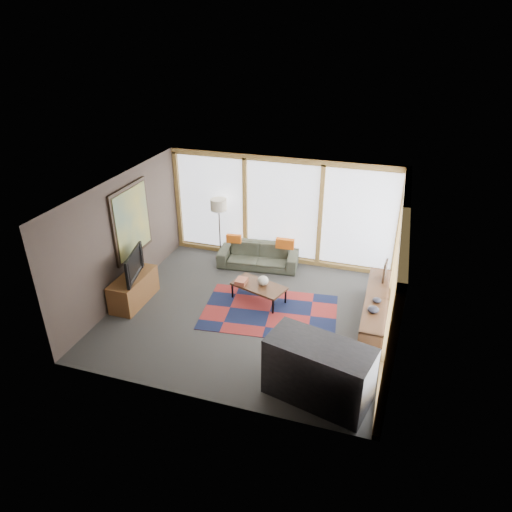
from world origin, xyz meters
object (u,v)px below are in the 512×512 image
(coffee_table, at_px, (259,293))
(bar_counter, at_px, (318,371))
(tv_console, at_px, (134,289))
(sofa, at_px, (258,256))
(bookshelf, at_px, (375,311))
(television, at_px, (129,265))
(floor_lamp, at_px, (220,229))

(coffee_table, relative_size, bar_counter, 0.70)
(coffee_table, distance_m, tv_console, 2.62)
(sofa, distance_m, bookshelf, 3.27)
(tv_console, bearing_deg, sofa, 48.65)
(sofa, bearing_deg, bar_counter, -67.04)
(television, height_order, bar_counter, television)
(tv_console, bearing_deg, coffee_table, 18.46)
(television, bearing_deg, bar_counter, -124.14)
(tv_console, bearing_deg, bookshelf, 8.34)
(floor_lamp, relative_size, bar_counter, 0.97)
(floor_lamp, bearing_deg, television, -111.94)
(tv_console, relative_size, television, 1.19)
(tv_console, relative_size, bar_counter, 0.76)
(television, bearing_deg, floor_lamp, -35.99)
(sofa, bearing_deg, tv_console, -137.73)
(sofa, bearing_deg, television, -137.26)
(coffee_table, relative_size, bookshelf, 0.47)
(bar_counter, bearing_deg, sofa, 133.01)
(sofa, relative_size, television, 1.85)
(tv_console, height_order, bar_counter, bar_counter)
(floor_lamp, height_order, bar_counter, floor_lamp)
(floor_lamp, relative_size, bookshelf, 0.65)
(sofa, xyz_separation_m, tv_console, (-2.01, -2.29, 0.03))
(sofa, xyz_separation_m, coffee_table, (0.47, -1.46, -0.09))
(coffee_table, bearing_deg, floor_lamp, 133.24)
(floor_lamp, height_order, coffee_table, floor_lamp)
(sofa, relative_size, bar_counter, 1.18)
(sofa, distance_m, coffee_table, 1.54)
(coffee_table, distance_m, television, 2.72)
(bookshelf, xyz_separation_m, television, (-4.87, -0.75, 0.60))
(sofa, bearing_deg, coffee_table, -78.64)
(coffee_table, height_order, bar_counter, bar_counter)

